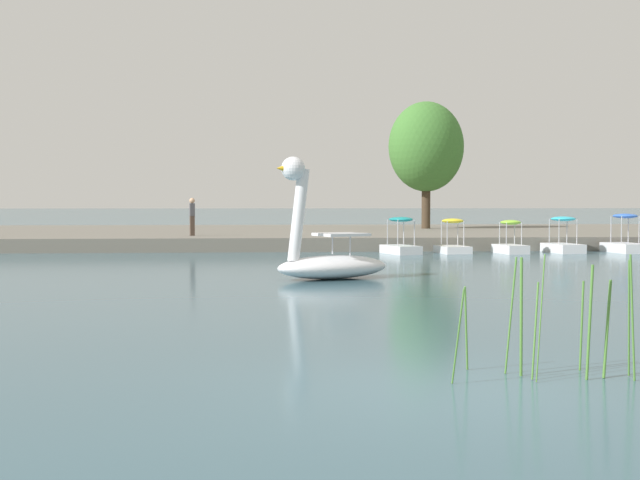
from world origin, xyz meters
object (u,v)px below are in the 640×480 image
object	(u,v)px
pedal_boat_lime	(510,244)
person_on_path	(192,215)
pedal_boat_cyan	(563,242)
swan_boat	(327,255)
pedal_boat_yellow	(453,243)
pedal_boat_blue	(625,242)
tree_broadleaf_behind_dock	(426,147)
pedal_boat_teal	(401,242)

from	to	relation	value
pedal_boat_lime	person_on_path	distance (m)	14.12
pedal_boat_lime	pedal_boat_cyan	size ratio (longest dim) A/B	0.85
swan_boat	pedal_boat_yellow	xyz separation A→B (m)	(6.20, 11.46, -0.27)
pedal_boat_blue	tree_broadleaf_behind_dock	bearing A→B (deg)	112.59
swan_boat	pedal_boat_yellow	size ratio (longest dim) A/B	1.95
swan_boat	pedal_boat_blue	distance (m)	17.72
pedal_boat_teal	pedal_boat_lime	world-z (taller)	pedal_boat_teal
person_on_path	tree_broadleaf_behind_dock	bearing A→B (deg)	36.73
tree_broadleaf_behind_dock	person_on_path	xyz separation A→B (m)	(-12.63, -9.42, -3.70)
pedal_boat_teal	pedal_boat_cyan	bearing A→B (deg)	2.54
pedal_boat_lime	pedal_boat_cyan	distance (m)	2.39
tree_broadleaf_behind_dock	person_on_path	distance (m)	16.18
pedal_boat_teal	pedal_boat_yellow	world-z (taller)	pedal_boat_teal
pedal_boat_lime	tree_broadleaf_behind_dock	bearing A→B (deg)	92.89
swan_boat	pedal_boat_blue	size ratio (longest dim) A/B	1.61
pedal_boat_teal	person_on_path	xyz separation A→B (m)	(-8.77, 4.45, 1.06)
swan_boat	pedal_boat_lime	size ratio (longest dim) A/B	1.97
pedal_boat_blue	tree_broadleaf_behind_dock	size ratio (longest dim) A/B	0.31
pedal_boat_teal	tree_broadleaf_behind_dock	size ratio (longest dim) A/B	0.30
pedal_boat_lime	pedal_boat_blue	distance (m)	4.99
pedal_boat_lime	pedal_boat_yellow	bearing A→B (deg)	172.76
swan_boat	pedal_boat_lime	bearing A→B (deg)	52.49
person_on_path	pedal_boat_cyan	bearing A→B (deg)	-14.79
pedal_boat_yellow	tree_broadleaf_behind_dock	size ratio (longest dim) A/B	0.26
swan_boat	person_on_path	xyz separation A→B (m)	(-4.77, 15.68, 0.87)
swan_boat	person_on_path	bearing A→B (deg)	106.92
pedal_boat_yellow	pedal_boat_blue	world-z (taller)	pedal_boat_blue
pedal_boat_yellow	person_on_path	bearing A→B (deg)	158.97
person_on_path	pedal_boat_yellow	bearing A→B (deg)	-21.03
swan_boat	tree_broadleaf_behind_dock	xyz separation A→B (m)	(7.86, 25.10, 4.57)
pedal_boat_lime	pedal_boat_blue	size ratio (longest dim) A/B	0.82
pedal_boat_teal	person_on_path	bearing A→B (deg)	153.09
pedal_boat_yellow	pedal_boat_blue	size ratio (longest dim) A/B	0.83
swan_boat	tree_broadleaf_behind_dock	world-z (taller)	tree_broadleaf_behind_dock
pedal_boat_teal	person_on_path	distance (m)	9.89
pedal_boat_yellow	pedal_boat_lime	distance (m)	2.38
tree_broadleaf_behind_dock	pedal_boat_yellow	bearing A→B (deg)	-96.91
pedal_boat_lime	tree_broadleaf_behind_dock	world-z (taller)	tree_broadleaf_behind_dock
pedal_boat_cyan	pedal_boat_blue	xyz separation A→B (m)	(2.62, -0.12, -0.00)
swan_boat	pedal_boat_cyan	distance (m)	15.89
pedal_boat_lime	pedal_boat_blue	world-z (taller)	pedal_boat_blue
pedal_boat_cyan	tree_broadleaf_behind_dock	distance (m)	14.71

